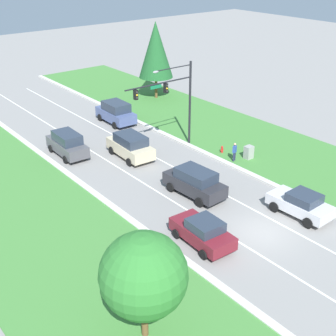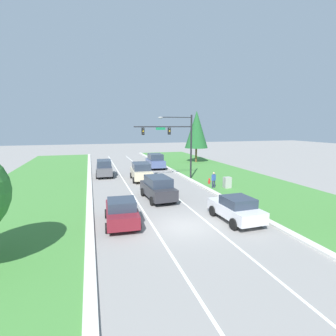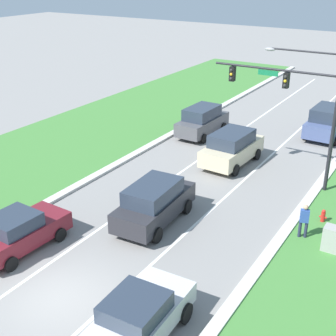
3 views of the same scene
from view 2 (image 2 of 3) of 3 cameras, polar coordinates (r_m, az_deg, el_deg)
name	(u,v)px [view 2 (image 2 of 3)]	position (r m, az deg, el deg)	size (l,w,h in m)	color
ground_plane	(183,227)	(16.98, 3.27, -12.63)	(160.00, 160.00, 0.00)	gray
curb_strip_right	(260,217)	(19.51, 19.33, -9.98)	(0.50, 90.00, 0.15)	beige
curb_strip_left	(90,236)	(16.07, -16.65, -14.03)	(0.50, 90.00, 0.15)	beige
grass_verge_right	(320,210)	(22.91, 30.14, -7.97)	(10.00, 90.00, 0.08)	#427F38
lane_stripe_inner_left	(155,230)	(16.50, -2.78, -13.29)	(0.14, 81.00, 0.01)	white
lane_stripe_inner_right	(209,224)	(17.64, 8.90, -11.87)	(0.14, 81.00, 0.01)	white
traffic_signal_mast	(175,137)	(30.38, 1.62, 6.76)	(6.86, 0.41, 7.56)	black
champagne_suv	(141,171)	(30.64, -5.88, -0.73)	(2.44, 4.87, 2.06)	beige
silver_sedan	(236,209)	(18.17, 14.57, -8.54)	(2.26, 4.38, 1.69)	silver
graphite_suv	(104,168)	(33.84, -13.73, -0.02)	(2.17, 4.75, 2.07)	#4C4C51
charcoal_suv	(158,188)	(22.58, -2.22, -4.31)	(2.36, 4.92, 2.02)	#28282D
slate_blue_suv	(155,161)	(39.10, -2.78, 1.54)	(2.39, 4.79, 2.19)	#475684
burgundy_sedan	(122,212)	(17.35, -10.08, -9.32)	(2.28, 4.36, 1.69)	maroon
utility_cabinet	(227,183)	(27.22, 12.76, -3.17)	(0.70, 0.60, 1.18)	#9E9E99
pedestrian	(214,179)	(26.87, 9.91, -2.48)	(0.43, 0.33, 1.69)	#232842
fire_hydrant	(209,181)	(28.81, 8.97, -2.88)	(0.34, 0.20, 0.70)	red
conifer_near_right_tree	(196,130)	(45.40, 6.22, 8.33)	(3.93, 3.93, 8.83)	brown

